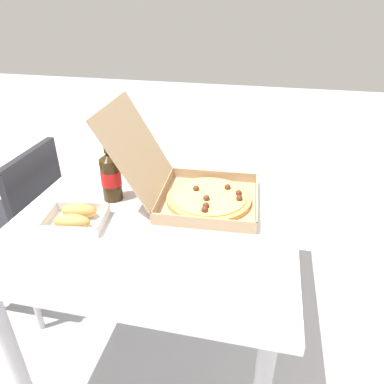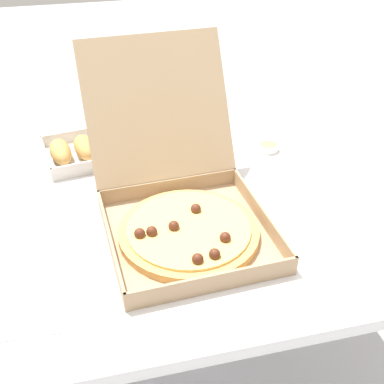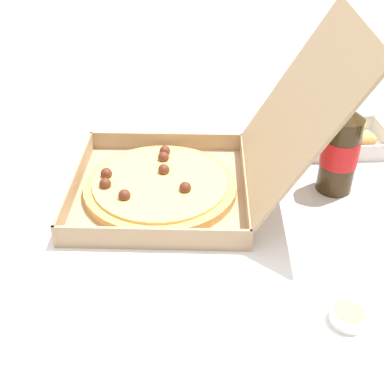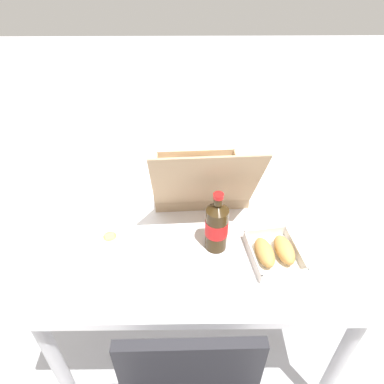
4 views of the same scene
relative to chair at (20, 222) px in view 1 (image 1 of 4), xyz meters
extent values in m
plane|color=#B2B2B7|center=(-0.03, -0.71, -0.48)|extent=(10.00, 10.00, 0.00)
cube|color=white|center=(-0.03, -0.71, 0.23)|extent=(1.14, 0.95, 0.03)
cylinder|color=#B7B7BC|center=(0.47, -1.11, -0.13)|extent=(0.05, 0.05, 0.69)
cylinder|color=#B7B7BC|center=(-0.53, -0.31, -0.13)|extent=(0.05, 0.05, 0.69)
cylinder|color=#B7B7BC|center=(0.47, -0.31, -0.13)|extent=(0.05, 0.05, 0.69)
cube|color=#232328|center=(0.00, 0.06, -0.05)|extent=(0.41, 0.41, 0.04)
cube|color=#232328|center=(0.00, -0.12, 0.16)|extent=(0.36, 0.04, 0.38)
cylinder|color=#B2B2B7|center=(0.17, 0.24, -0.26)|extent=(0.03, 0.03, 0.43)
cylinder|color=#B2B2B7|center=(0.17, -0.10, -0.26)|extent=(0.03, 0.03, 0.43)
cylinder|color=#B2B2B7|center=(-0.17, -0.11, -0.26)|extent=(0.03, 0.03, 0.43)
cube|color=tan|center=(-0.04, -0.87, 0.24)|extent=(0.37, 0.37, 0.01)
cube|color=tan|center=(-0.03, -1.04, 0.27)|extent=(0.35, 0.02, 0.04)
cube|color=tan|center=(-0.21, -0.88, 0.27)|extent=(0.02, 0.35, 0.04)
cube|color=tan|center=(0.13, -0.86, 0.27)|extent=(0.02, 0.35, 0.04)
cube|color=tan|center=(-0.05, -0.70, 0.27)|extent=(0.35, 0.02, 0.04)
cube|color=tan|center=(-0.05, -0.61, 0.44)|extent=(0.36, 0.20, 0.31)
cylinder|color=tan|center=(-0.04, -0.87, 0.26)|extent=(0.31, 0.31, 0.02)
cylinder|color=#EAC666|center=(-0.04, -0.87, 0.27)|extent=(0.27, 0.27, 0.01)
sphere|color=#562819|center=(-0.15, -0.88, 0.28)|extent=(0.02, 0.02, 0.02)
sphere|color=#562819|center=(-0.01, -0.98, 0.28)|extent=(0.02, 0.02, 0.02)
sphere|color=#562819|center=(-0.05, -0.98, 0.28)|extent=(0.02, 0.02, 0.02)
sphere|color=#562819|center=(-0.07, -0.87, 0.28)|extent=(0.02, 0.02, 0.02)
sphere|color=#562819|center=(0.03, -0.93, 0.28)|extent=(0.02, 0.02, 0.02)
sphere|color=#562819|center=(-0.12, -0.88, 0.28)|extent=(0.02, 0.02, 0.02)
sphere|color=#562819|center=(-0.01, -0.82, 0.28)|extent=(0.02, 0.02, 0.02)
cube|color=white|center=(-0.27, -0.47, 0.24)|extent=(0.18, 0.21, 0.00)
cube|color=silver|center=(-0.26, -0.56, 0.26)|extent=(0.15, 0.03, 0.03)
cube|color=silver|center=(-0.28, -0.38, 0.26)|extent=(0.15, 0.03, 0.03)
cube|color=silver|center=(-0.34, -0.48, 0.26)|extent=(0.03, 0.19, 0.03)
cube|color=silver|center=(-0.20, -0.46, 0.26)|extent=(0.03, 0.19, 0.03)
ellipsoid|color=tan|center=(-0.30, -0.47, 0.27)|extent=(0.07, 0.13, 0.05)
ellipsoid|color=tan|center=(-0.24, -0.46, 0.27)|extent=(0.07, 0.13, 0.05)
cylinder|color=#33230F|center=(-0.09, -0.52, 0.32)|extent=(0.07, 0.07, 0.16)
cone|color=#33230F|center=(-0.09, -0.52, 0.41)|extent=(0.07, 0.07, 0.02)
cylinder|color=#33230F|center=(-0.09, -0.52, 0.44)|extent=(0.03, 0.03, 0.02)
cylinder|color=red|center=(-0.09, -0.52, 0.46)|extent=(0.03, 0.03, 0.01)
cylinder|color=red|center=(-0.09, -0.52, 0.33)|extent=(0.07, 0.07, 0.06)
cube|color=white|center=(-0.42, -1.00, 0.24)|extent=(0.22, 0.16, 0.00)
cylinder|color=white|center=(0.27, -0.55, 0.25)|extent=(0.06, 0.06, 0.02)
cylinder|color=#DBBC66|center=(0.27, -0.55, 0.26)|extent=(0.05, 0.05, 0.01)
camera|label=1|loc=(-1.14, -1.05, 0.92)|focal=33.26mm
camera|label=2|loc=(-0.23, -1.70, 0.95)|focal=46.87mm
camera|label=3|loc=(0.80, -0.74, 0.83)|focal=47.54mm
camera|label=4|loc=(0.00, 0.29, 1.12)|focal=33.05mm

